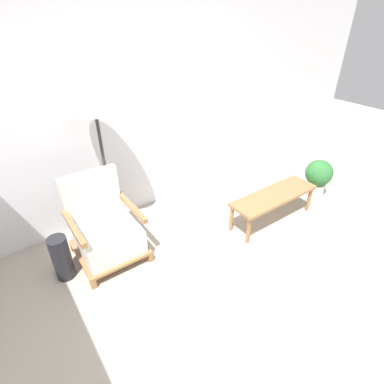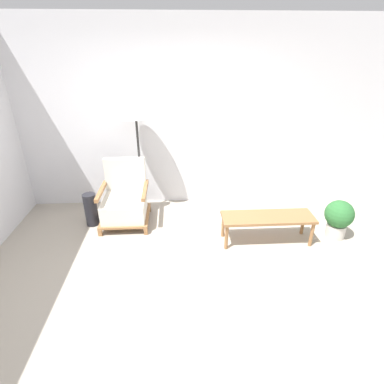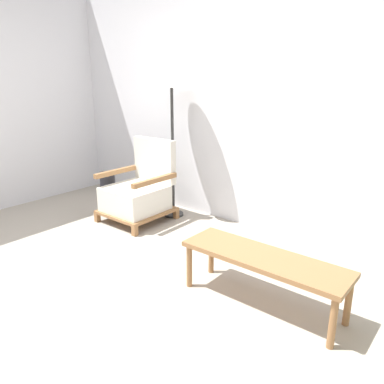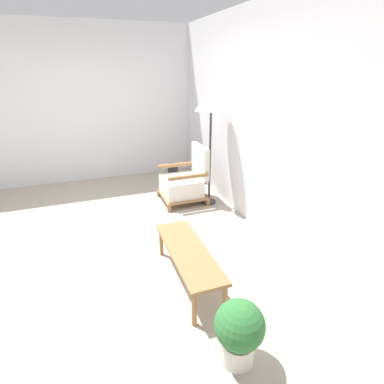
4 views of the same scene
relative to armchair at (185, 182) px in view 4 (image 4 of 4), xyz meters
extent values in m
plane|color=#A89E8E|center=(0.77, -1.43, -0.31)|extent=(14.00, 14.00, 0.00)
cube|color=silver|center=(0.77, 0.64, 1.04)|extent=(8.00, 0.06, 2.70)
cube|color=silver|center=(-1.56, -0.93, 1.04)|extent=(0.06, 8.00, 2.70)
cube|color=olive|center=(-0.30, -0.35, -0.27)|extent=(0.05, 0.05, 0.10)
cube|color=olive|center=(0.30, -0.35, -0.27)|extent=(0.05, 0.05, 0.10)
cube|color=olive|center=(-0.30, 0.27, -0.27)|extent=(0.05, 0.05, 0.10)
cube|color=olive|center=(0.30, 0.27, -0.27)|extent=(0.05, 0.05, 0.10)
cube|color=olive|center=(0.00, -0.04, -0.20)|extent=(0.66, 0.67, 0.03)
cube|color=silver|center=(0.00, -0.06, -0.06)|extent=(0.58, 0.57, 0.26)
cube|color=silver|center=(0.00, 0.26, 0.32)|extent=(0.58, 0.08, 0.49)
cube|color=olive|center=(-0.30, -0.04, 0.20)|extent=(0.05, 0.61, 0.05)
cube|color=olive|center=(0.30, -0.04, 0.20)|extent=(0.05, 0.61, 0.05)
cylinder|color=#2D2D2D|center=(0.21, 0.33, -0.30)|extent=(0.22, 0.22, 0.03)
cylinder|color=#2D2D2D|center=(0.21, 0.33, 0.41)|extent=(0.03, 0.03, 1.40)
cone|color=silver|center=(0.21, 0.33, 1.24)|extent=(0.46, 0.46, 0.26)
cube|color=olive|center=(1.87, -0.59, 0.04)|extent=(1.16, 0.36, 0.04)
cylinder|color=olive|center=(1.33, -0.73, -0.15)|extent=(0.04, 0.04, 0.34)
cylinder|color=olive|center=(2.41, -0.73, -0.15)|extent=(0.04, 0.04, 0.34)
cylinder|color=olive|center=(1.33, -0.46, -0.15)|extent=(0.04, 0.04, 0.34)
cylinder|color=olive|center=(2.41, -0.46, -0.15)|extent=(0.04, 0.04, 0.34)
cylinder|color=black|center=(-0.47, -0.05, -0.08)|extent=(0.18, 0.18, 0.47)
cylinder|color=beige|center=(2.82, -0.55, -0.22)|extent=(0.24, 0.24, 0.19)
sphere|color=#2D6B33|center=(2.82, -0.55, 0.03)|extent=(0.36, 0.36, 0.36)
camera|label=1|loc=(-0.67, -2.47, 1.95)|focal=28.00mm
camera|label=2|loc=(0.73, -3.77, 1.98)|focal=28.00mm
camera|label=3|loc=(2.95, -2.67, 1.21)|focal=35.00mm
camera|label=4|loc=(4.17, -1.39, 1.70)|focal=28.00mm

